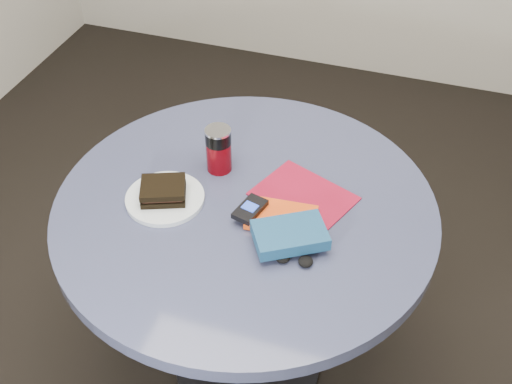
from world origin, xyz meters
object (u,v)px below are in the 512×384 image
(novel, at_px, (290,235))
(headphones, at_px, (294,259))
(sandwich, at_px, (163,191))
(red_book, at_px, (282,217))
(table, at_px, (246,247))
(mp3_player, at_px, (250,209))
(plate, at_px, (165,198))
(pepper_grinder, at_px, (221,156))
(magazine, at_px, (304,196))
(soda_can, at_px, (219,149))

(novel, relative_size, headphones, 1.85)
(sandwich, xyz_separation_m, red_book, (0.31, 0.02, -0.02))
(table, bearing_deg, mp3_player, -55.96)
(red_book, bearing_deg, mp3_player, -177.01)
(plate, bearing_deg, pepper_grinder, 58.58)
(pepper_grinder, distance_m, headphones, 0.39)
(magazine, height_order, headphones, headphones)
(pepper_grinder, relative_size, novel, 0.57)
(sandwich, bearing_deg, pepper_grinder, 58.09)
(headphones, bearing_deg, mp3_player, 142.26)
(magazine, xyz_separation_m, red_book, (-0.03, -0.10, 0.01))
(table, xyz_separation_m, soda_can, (-0.11, 0.11, 0.23))
(plate, xyz_separation_m, magazine, (0.34, 0.13, -0.00))
(sandwich, bearing_deg, table, 14.26)
(headphones, bearing_deg, red_book, 118.48)
(red_book, bearing_deg, magazine, 69.34)
(table, distance_m, red_book, 0.21)
(table, bearing_deg, plate, -165.72)
(headphones, bearing_deg, sandwich, 164.86)
(mp3_player, height_order, headphones, mp3_player)
(red_book, distance_m, novel, 0.09)
(table, height_order, sandwich, sandwich)
(plate, bearing_deg, red_book, 4.03)
(plate, xyz_separation_m, pepper_grinder, (0.10, 0.16, 0.04))
(magazine, xyz_separation_m, headphones, (0.04, -0.23, 0.01))
(novel, bearing_deg, table, 113.79)
(sandwich, bearing_deg, magazine, 20.21)
(soda_can, relative_size, headphones, 1.42)
(soda_can, xyz_separation_m, red_book, (0.22, -0.14, -0.05))
(plate, distance_m, mp3_player, 0.23)
(magazine, bearing_deg, soda_can, -167.11)
(table, bearing_deg, red_book, -15.48)
(magazine, bearing_deg, headphones, -58.48)
(plate, distance_m, headphones, 0.39)
(plate, bearing_deg, magazine, 20.26)
(table, distance_m, headphones, 0.29)
(table, height_order, pepper_grinder, pepper_grinder)
(sandwich, distance_m, novel, 0.36)
(table, distance_m, novel, 0.27)
(sandwich, height_order, novel, sandwich)
(red_book, relative_size, headphones, 1.83)
(soda_can, bearing_deg, sandwich, -118.79)
(soda_can, relative_size, red_book, 0.77)
(plate, relative_size, mp3_player, 1.98)
(soda_can, relative_size, mp3_player, 1.27)
(pepper_grinder, bearing_deg, sandwich, -121.91)
(plate, xyz_separation_m, mp3_player, (0.23, 0.01, 0.02))
(red_book, distance_m, headphones, 0.14)
(table, relative_size, magazine, 4.11)
(plate, bearing_deg, soda_can, 61.73)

